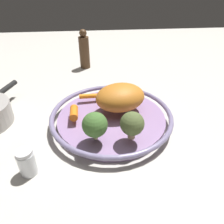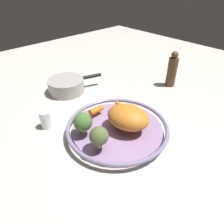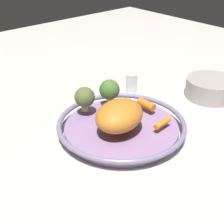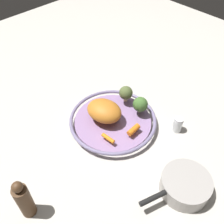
# 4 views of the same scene
# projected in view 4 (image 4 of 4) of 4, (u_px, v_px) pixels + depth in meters

# --- Properties ---
(ground_plane) EXTENTS (2.25, 2.25, 0.00)m
(ground_plane) POSITION_uv_depth(u_px,v_px,m) (113.00, 124.00, 1.02)
(ground_plane) COLOR #B7B2A8
(serving_bowl) EXTENTS (0.34, 0.34, 0.04)m
(serving_bowl) POSITION_uv_depth(u_px,v_px,m) (113.00, 121.00, 1.01)
(serving_bowl) COLOR #8E709E
(serving_bowl) RESTS_ON ground_plane
(roast_chicken_piece) EXTENTS (0.16, 0.14, 0.07)m
(roast_chicken_piece) POSITION_uv_depth(u_px,v_px,m) (104.00, 111.00, 0.97)
(roast_chicken_piece) COLOR #C06F24
(roast_chicken_piece) RESTS_ON serving_bowl
(baby_carrot_center) EXTENTS (0.02, 0.05, 0.02)m
(baby_carrot_center) POSITION_uv_depth(u_px,v_px,m) (134.00, 130.00, 0.94)
(baby_carrot_center) COLOR orange
(baby_carrot_center) RESTS_ON serving_bowl
(baby_carrot_right) EXTENTS (0.06, 0.02, 0.02)m
(baby_carrot_right) POSITION_uv_depth(u_px,v_px,m) (108.00, 138.00, 0.92)
(baby_carrot_right) COLOR orange
(baby_carrot_right) RESTS_ON serving_bowl
(broccoli_floret_large) EXTENTS (0.06, 0.06, 0.07)m
(broccoli_floret_large) POSITION_uv_depth(u_px,v_px,m) (126.00, 93.00, 1.04)
(broccoli_floret_large) COLOR tan
(broccoli_floret_large) RESTS_ON serving_bowl
(broccoli_floret_small) EXTENTS (0.06, 0.06, 0.07)m
(broccoli_floret_small) POSITION_uv_depth(u_px,v_px,m) (140.00, 104.00, 0.99)
(broccoli_floret_small) COLOR tan
(broccoli_floret_small) RESTS_ON serving_bowl
(salt_shaker) EXTENTS (0.04, 0.04, 0.06)m
(salt_shaker) POSITION_uv_depth(u_px,v_px,m) (178.00, 124.00, 0.98)
(salt_shaker) COLOR silver
(salt_shaker) RESTS_ON ground_plane
(pepper_mill) EXTENTS (0.04, 0.04, 0.16)m
(pepper_mill) POSITION_uv_depth(u_px,v_px,m) (24.00, 200.00, 0.72)
(pepper_mill) COLOR #4C331E
(pepper_mill) RESTS_ON ground_plane
(saucepan) EXTENTS (0.16, 0.24, 0.06)m
(saucepan) POSITION_uv_depth(u_px,v_px,m) (185.00, 185.00, 0.80)
(saucepan) COLOR #9E9993
(saucepan) RESTS_ON ground_plane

